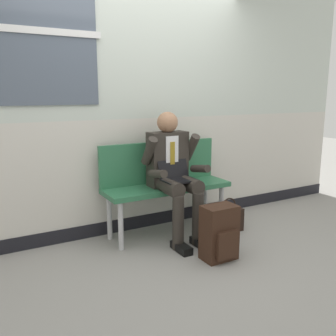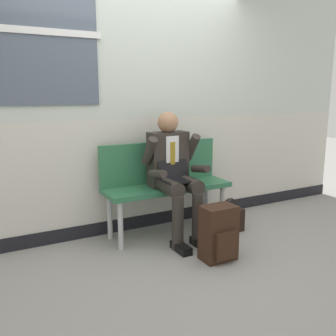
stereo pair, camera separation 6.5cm
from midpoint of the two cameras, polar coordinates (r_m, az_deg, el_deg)
ground_plane at (r=3.52m, az=0.48°, el=-12.76°), size 18.00×18.00×0.00m
station_wall at (r=3.87m, az=-5.11°, el=12.46°), size 5.90×0.16×3.04m
bench_with_person at (r=3.82m, az=-0.06°, el=-1.70°), size 1.33×0.42×0.95m
person_seated at (r=3.62m, az=1.46°, el=-0.59°), size 0.57×0.70×1.27m
backpack at (r=3.30m, az=8.50°, el=-10.09°), size 0.30×0.24×0.49m
handbag at (r=3.96m, az=9.93°, el=-8.07°), size 0.34×0.11×0.38m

